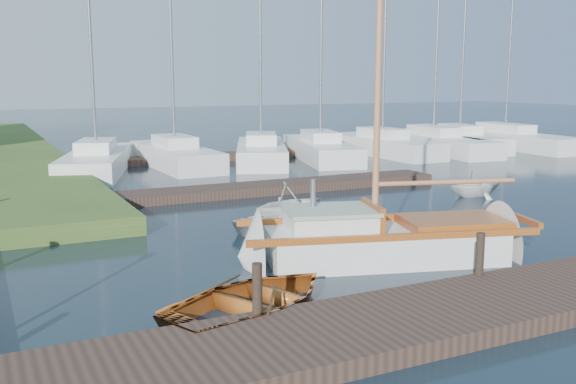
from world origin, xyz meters
name	(u,v)px	position (x,y,z in m)	size (l,w,h in m)	color
ground	(288,240)	(0.00, 0.00, 0.00)	(160.00, 160.00, 0.00)	black
near_dock	(451,312)	(0.00, -6.00, 0.15)	(18.00, 2.20, 0.30)	#32231C
far_dock	(257,189)	(2.00, 6.50, 0.15)	(14.00, 1.60, 0.30)	#32231C
pontoon	(323,151)	(10.00, 16.00, 0.15)	(30.00, 1.60, 0.30)	#32231C
mooring_post_1	(257,288)	(-3.00, -5.00, 0.70)	(0.16, 0.16, 0.80)	black
mooring_post_2	(480,254)	(1.50, -5.00, 0.70)	(0.16, 0.16, 0.80)	black
sailboat	(390,244)	(1.24, -2.55, 0.34)	(7.41, 3.86, 9.83)	white
dinghy	(255,293)	(-2.73, -4.27, 0.35)	(2.45, 3.43, 0.71)	maroon
tender_b	(290,200)	(0.95, 1.80, 0.62)	(2.03, 2.35, 1.24)	white
tender_c	(298,216)	(0.78, 0.96, 0.36)	(2.48, 3.48, 0.72)	white
tender_d	(475,182)	(8.34, 2.61, 0.49)	(1.60, 1.85, 0.98)	white
marina_boat_0	(97,159)	(-2.12, 13.99, 0.58)	(4.58, 8.42, 11.96)	white
marina_boat_1	(175,154)	(1.45, 14.60, 0.57)	(2.36, 7.75, 10.55)	white
marina_boat_2	(261,151)	(5.55, 14.15, 0.57)	(5.07, 8.03, 10.52)	white
marina_boat_3	(320,148)	(8.76, 14.10, 0.57)	(4.37, 8.74, 10.93)	white
marina_boat_4	(382,144)	(12.61, 14.31, 0.56)	(2.44, 8.12, 9.98)	white
marina_boat_5	(433,141)	(16.06, 14.40, 0.57)	(3.33, 10.00, 12.00)	white
marina_boat_6	(459,139)	(18.09, 14.60, 0.56)	(3.69, 7.93, 9.05)	white
marina_boat_7	(505,138)	(21.16, 14.21, 0.57)	(2.81, 10.35, 11.86)	white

